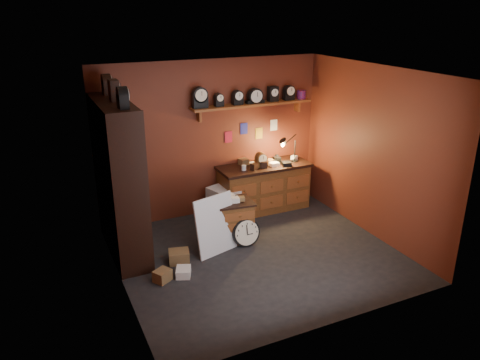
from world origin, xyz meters
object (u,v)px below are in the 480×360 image
object	(u,v)px
shelving_unit	(117,174)
low_cabinet	(234,219)
workbench	(264,185)
big_round_clock	(246,233)

from	to	relation	value
shelving_unit	low_cabinet	bearing A→B (deg)	-12.43
workbench	big_round_clock	size ratio (longest dim) A/B	3.69
workbench	low_cabinet	size ratio (longest dim) A/B	2.20
workbench	low_cabinet	distance (m)	1.31
workbench	low_cabinet	xyz separation A→B (m)	(-0.98, -0.86, -0.11)
shelving_unit	workbench	xyz separation A→B (m)	(2.65, 0.49, -0.78)
low_cabinet	big_round_clock	size ratio (longest dim) A/B	1.67
shelving_unit	workbench	world-z (taller)	shelving_unit
low_cabinet	workbench	bearing A→B (deg)	48.15
big_round_clock	low_cabinet	bearing A→B (deg)	109.60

